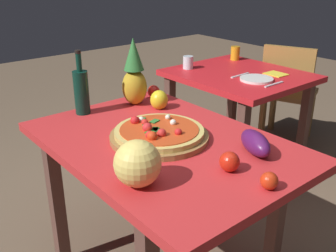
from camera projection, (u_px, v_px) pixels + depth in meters
display_table at (164, 158)px, 1.76m from camera, size 1.21×0.84×0.73m
background_table at (238, 88)px, 2.80m from camera, size 0.90×0.80×0.73m
dining_chair at (288, 89)px, 3.22m from camera, size 0.52×0.52×0.85m
pizza_board at (159, 137)px, 1.72m from camera, size 0.44×0.44×0.02m
pizza at (158, 131)px, 1.71m from camera, size 0.39×0.39×0.06m
wine_bottle at (81, 91)px, 1.98m from camera, size 0.08×0.08×0.33m
pineapple_left at (134, 75)px, 2.10m from camera, size 0.13×0.13×0.36m
melon at (137, 163)px, 1.34m from camera, size 0.17×0.17×0.17m
bell_pepper at (159, 100)px, 2.07m from camera, size 0.09×0.09×0.10m
eggplant at (255, 143)px, 1.59m from camera, size 0.22×0.17×0.09m
tomato_by_bottle at (269, 181)px, 1.34m from camera, size 0.06×0.06×0.06m
tomato_near_board at (229, 162)px, 1.45m from camera, size 0.08×0.08×0.08m
tomato_beside_pepper at (154, 91)px, 2.25m from camera, size 0.07×0.07×0.07m
drinking_glass_juice at (235, 53)px, 3.11m from camera, size 0.07×0.07×0.11m
drinking_glass_water at (188, 62)px, 2.85m from camera, size 0.08×0.08×0.09m
dinner_plate at (256, 79)px, 2.59m from camera, size 0.22×0.22×0.02m
fork_utensil at (240, 75)px, 2.69m from camera, size 0.02×0.18×0.01m
knife_utensil at (274, 84)px, 2.49m from camera, size 0.02×0.18×0.01m
napkin_folded at (276, 74)px, 2.72m from camera, size 0.14×0.12×0.01m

